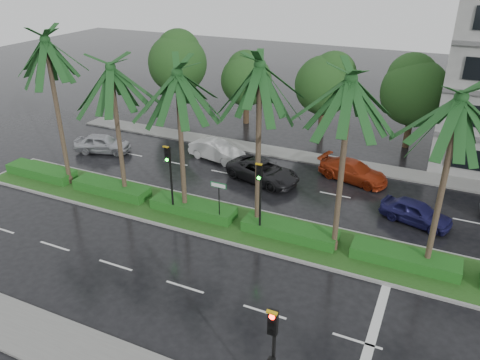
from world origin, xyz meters
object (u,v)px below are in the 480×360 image
at_px(car_red, 353,171).
at_px(car_darkgrey, 263,171).
at_px(car_blue, 416,212).
at_px(car_white, 217,151).
at_px(street_sign, 219,193).
at_px(signal_median_left, 170,170).
at_px(signal_near, 272,356).
at_px(car_silver, 103,143).

bearing_deg(car_red, car_darkgrey, 130.20).
height_order(car_darkgrey, car_blue, car_darkgrey).
bearing_deg(car_darkgrey, car_white, 82.59).
distance_m(street_sign, car_blue, 11.31).
height_order(street_sign, car_white, street_sign).
bearing_deg(car_white, signal_median_left, -159.64).
xyz_separation_m(signal_near, car_darkgrey, (-7.00, 16.35, -1.79)).
bearing_deg(car_blue, street_sign, 132.92).
bearing_deg(car_silver, car_darkgrey, -105.61).
relative_size(street_sign, car_white, 0.59).
distance_m(signal_near, car_red, 19.15).
distance_m(car_red, car_blue, 6.06).
relative_size(car_darkgrey, car_blue, 1.29).
bearing_deg(car_red, car_blue, -117.72).
xyz_separation_m(signal_median_left, car_blue, (13.00, 5.26, -2.32)).
xyz_separation_m(street_sign, car_silver, (-13.21, 5.97, -1.40)).
xyz_separation_m(signal_near, car_red, (-1.50, 19.01, -1.81)).
xyz_separation_m(signal_near, car_blue, (3.00, 14.95, -1.82)).
height_order(car_white, car_darkgrey, car_white).
relative_size(street_sign, car_silver, 0.61).
distance_m(street_sign, car_red, 10.76).
bearing_deg(signal_median_left, signal_near, -44.09).
bearing_deg(car_darkgrey, car_silver, 107.70).
bearing_deg(car_blue, car_white, 93.18).
bearing_deg(street_sign, car_red, 58.96).
xyz_separation_m(signal_near, street_sign, (-7.00, 9.87, -0.38)).
relative_size(car_white, car_darkgrey, 0.86).
relative_size(signal_near, car_darkgrey, 0.85).
relative_size(signal_near, street_sign, 1.68).
xyz_separation_m(car_silver, car_white, (8.71, 2.41, 0.00)).
relative_size(street_sign, car_darkgrey, 0.51).
relative_size(signal_median_left, car_red, 0.92).
height_order(street_sign, car_silver, street_sign).
bearing_deg(street_sign, car_darkgrey, 90.00).
distance_m(signal_near, car_blue, 15.35).
bearing_deg(car_white, car_silver, 115.87).
bearing_deg(car_red, signal_median_left, 152.00).
height_order(signal_near, street_sign, signal_near).
distance_m(car_white, car_red, 10.03).
xyz_separation_m(signal_near, car_white, (-11.50, 18.25, -1.78)).
relative_size(car_silver, car_red, 0.90).
distance_m(signal_near, street_sign, 12.11).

